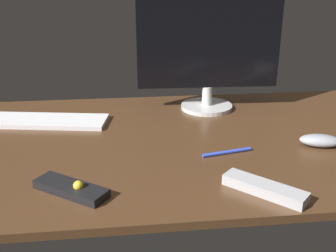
% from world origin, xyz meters
% --- Properties ---
extents(desk, '(1.40, 0.84, 0.02)m').
position_xyz_m(desk, '(0.00, 0.00, 0.01)').
color(desk, '#4C301C').
rests_on(desk, ground).
extents(monitor, '(0.49, 0.18, 0.40)m').
position_xyz_m(monitor, '(0.13, 0.26, 0.23)').
color(monitor, silver).
rests_on(monitor, desk).
extents(keyboard, '(0.41, 0.19, 0.01)m').
position_xyz_m(keyboard, '(-0.42, 0.18, 0.03)').
color(keyboard, white).
rests_on(keyboard, desk).
extents(computer_mouse, '(0.12, 0.09, 0.03)m').
position_xyz_m(computer_mouse, '(0.38, -0.10, 0.04)').
color(computer_mouse, '#999EA5').
rests_on(computer_mouse, desk).
extents(media_remote, '(0.18, 0.15, 0.03)m').
position_xyz_m(media_remote, '(-0.29, -0.28, 0.03)').
color(media_remote, black).
rests_on(media_remote, desk).
extents(tv_remote, '(0.17, 0.17, 0.02)m').
position_xyz_m(tv_remote, '(0.14, -0.33, 0.03)').
color(tv_remote, '#B7B7BC').
rests_on(tv_remote, desk).
extents(pen, '(0.14, 0.04, 0.01)m').
position_xyz_m(pen, '(0.11, -0.12, 0.02)').
color(pen, blue).
rests_on(pen, desk).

